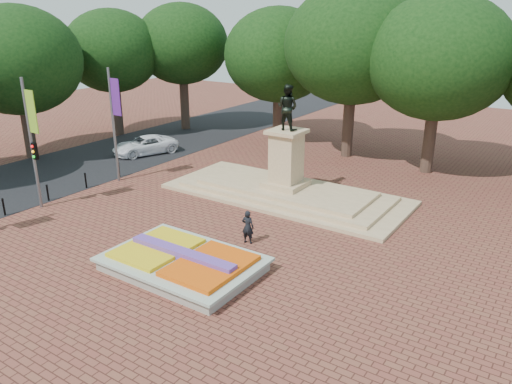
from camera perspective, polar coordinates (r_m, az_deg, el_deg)
ground at (r=23.07m, az=-6.86°, el=-6.18°), size 90.00×90.00×0.00m
asphalt_street at (r=36.73m, az=-19.78°, el=2.82°), size 9.00×90.00×0.02m
flower_bed at (r=20.96m, az=-8.31°, el=-7.93°), size 6.30×4.30×0.91m
monument at (r=28.77m, az=3.42°, el=1.23°), size 14.00×6.00×6.40m
tree_row_back at (r=35.58m, az=15.48°, el=13.74°), size 44.80×8.80×10.43m
tree_row_street at (r=39.06m, az=-25.38°, el=12.66°), size 8.40×25.40×9.98m
banner_poles at (r=28.42m, az=-24.73°, el=5.47°), size 0.88×11.17×7.00m
bollard_row at (r=29.76m, az=-24.76°, el=-0.72°), size 0.12×13.12×0.98m
van at (r=38.33m, az=-12.58°, el=5.23°), size 3.84×5.26×1.33m
pedestrian at (r=22.90m, az=-0.95°, el=-4.01°), size 0.64×0.47×1.60m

